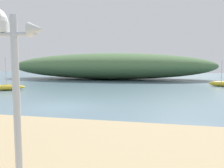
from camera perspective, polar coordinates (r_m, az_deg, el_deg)
name	(u,v)px	position (r m, az deg, el deg)	size (l,w,h in m)	color
ground_plane	(61,106)	(14.14, -13.38, -5.84)	(120.00, 120.00, 0.00)	slate
distant_hill	(108,66)	(40.28, -1.07, 4.79)	(38.56, 13.61, 4.81)	#517547
sailboat_outer_mooring	(221,84)	(29.49, 27.12, 0.09)	(2.96, 1.85, 3.31)	gold
sailboat_centre_water	(6,87)	(24.92, -26.36, -0.82)	(3.61, 2.96, 3.43)	gold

